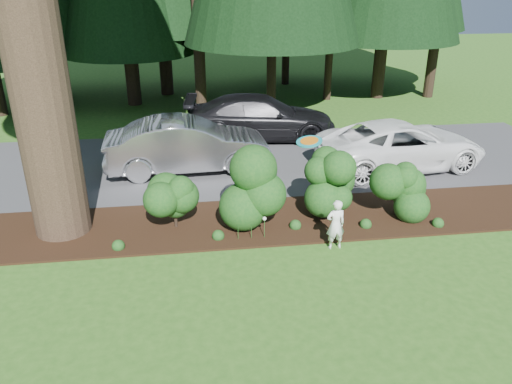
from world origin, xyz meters
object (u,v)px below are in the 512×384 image
(child, at_px, (336,225))
(frisbee, at_px, (309,141))
(car_dark_suv, at_px, (261,117))
(car_white_suv, at_px, (401,145))
(car_silver_wagon, at_px, (188,145))

(child, distance_m, frisbee, 1.94)
(car_dark_suv, bearing_deg, car_white_suv, -127.32)
(child, xyz_separation_m, frisbee, (-0.60, 0.28, 1.82))
(car_silver_wagon, bearing_deg, car_dark_suv, -45.18)
(car_dark_suv, relative_size, child, 4.61)
(car_white_suv, bearing_deg, child, 135.82)
(car_dark_suv, height_order, frisbee, frisbee)
(car_silver_wagon, xyz_separation_m, car_white_suv, (6.45, -0.59, -0.08))
(car_white_suv, height_order, car_dark_suv, car_dark_suv)
(child, bearing_deg, car_dark_suv, -91.71)
(car_white_suv, height_order, frisbee, frisbee)
(car_white_suv, relative_size, car_dark_suv, 0.97)
(car_silver_wagon, distance_m, child, 5.98)
(car_silver_wagon, distance_m, frisbee, 5.66)
(car_silver_wagon, bearing_deg, frisbee, -155.54)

